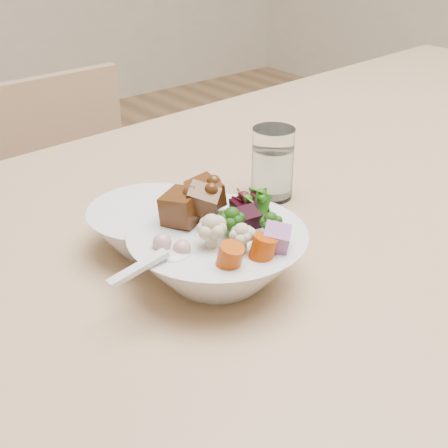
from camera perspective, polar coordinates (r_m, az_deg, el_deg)
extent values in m
cube|color=tan|center=(0.98, 15.56, 2.03)|extent=(1.83, 1.09, 0.04)
cylinder|color=tan|center=(1.97, 16.95, 1.96)|extent=(0.07, 0.07, 0.79)
cube|color=tan|center=(1.55, -11.38, -3.91)|extent=(0.40, 0.40, 0.04)
cube|color=tan|center=(1.60, -15.41, 5.34)|extent=(0.39, 0.04, 0.43)
cylinder|color=tan|center=(1.50, -12.87, -15.81)|extent=(0.03, 0.03, 0.40)
cylinder|color=tan|center=(1.63, -2.52, -10.85)|extent=(0.03, 0.03, 0.40)
cylinder|color=tan|center=(1.74, -18.26, -9.59)|extent=(0.03, 0.03, 0.40)
cylinder|color=tan|center=(1.86, -8.94, -5.82)|extent=(0.03, 0.03, 0.40)
sphere|color=#0F3208|center=(0.68, 0.72, -0.18)|extent=(0.03, 0.03, 0.03)
sphere|color=beige|center=(0.65, -1.16, -1.04)|extent=(0.04, 0.04, 0.04)
cube|color=black|center=(0.72, 1.80, 1.29)|extent=(0.03, 0.03, 0.02)
cube|color=#8F5689|center=(0.66, 4.76, -1.51)|extent=(0.04, 0.05, 0.03)
cylinder|color=#B14704|center=(0.62, 0.54, -3.08)|extent=(0.03, 0.03, 0.03)
sphere|color=tan|center=(0.65, -3.86, -2.24)|extent=(0.02, 0.02, 0.02)
ellipsoid|color=silver|center=(0.65, -4.40, -2.99)|extent=(0.04, 0.03, 0.01)
cube|color=silver|center=(0.62, -7.86, -4.01)|extent=(0.07, 0.01, 0.02)
cylinder|color=white|center=(0.89, 4.47, 5.55)|extent=(0.06, 0.06, 0.10)
cylinder|color=silver|center=(0.89, 4.44, 4.79)|extent=(0.05, 0.05, 0.07)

